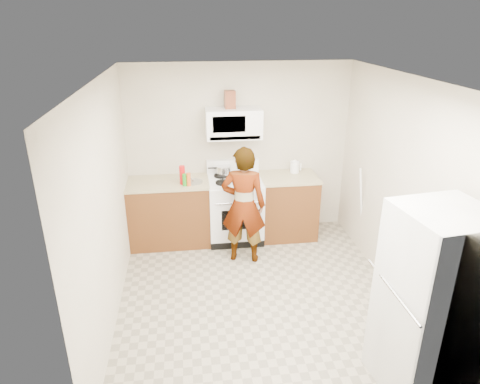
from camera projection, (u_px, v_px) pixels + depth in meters
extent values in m
plane|color=gray|center=(258.00, 296.00, 5.03)|extent=(3.60, 3.60, 0.00)
cube|color=beige|center=(239.00, 151.00, 6.20)|extent=(3.20, 0.02, 2.50)
cube|color=beige|center=(401.00, 192.00, 4.75)|extent=(0.02, 3.60, 2.50)
cube|color=brown|center=(170.00, 213.00, 6.10)|extent=(1.12, 0.62, 0.90)
cube|color=tan|center=(168.00, 183.00, 5.93)|extent=(1.14, 0.64, 0.03)
cube|color=brown|center=(287.00, 207.00, 6.31)|extent=(0.80, 0.62, 0.90)
cube|color=tan|center=(289.00, 177.00, 6.13)|extent=(0.82, 0.64, 0.03)
cube|color=white|center=(235.00, 210.00, 6.20)|extent=(0.76, 0.65, 0.90)
cube|color=white|center=(235.00, 180.00, 6.03)|extent=(0.76, 0.62, 0.03)
cube|color=white|center=(233.00, 166.00, 6.24)|extent=(0.76, 0.08, 0.20)
cube|color=white|center=(234.00, 123.00, 5.85)|extent=(0.76, 0.38, 0.40)
imported|color=tan|center=(244.00, 205.00, 5.53)|extent=(0.65, 0.50, 1.58)
cube|color=white|center=(432.00, 304.00, 3.54)|extent=(0.78, 0.78, 1.70)
cylinder|color=white|center=(295.00, 167.00, 6.25)|extent=(0.16, 0.16, 0.16)
cube|color=maroon|center=(230.00, 99.00, 5.76)|extent=(0.14, 0.14, 0.24)
cylinder|color=silver|center=(224.00, 170.00, 6.14)|extent=(0.23, 0.23, 0.11)
cube|color=white|center=(240.00, 180.00, 5.93)|extent=(0.29, 0.25, 0.05)
cylinder|color=red|center=(182.00, 175.00, 5.79)|extent=(0.10, 0.10, 0.26)
cylinder|color=#D95318|center=(189.00, 179.00, 5.74)|extent=(0.08, 0.08, 0.18)
cylinder|color=#198A1B|center=(185.00, 180.00, 5.74)|extent=(0.06, 0.06, 0.17)
cylinder|color=silver|center=(193.00, 182.00, 5.90)|extent=(0.36, 0.36, 0.01)
cylinder|color=white|center=(361.00, 208.00, 5.88)|extent=(0.24, 0.15, 1.21)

